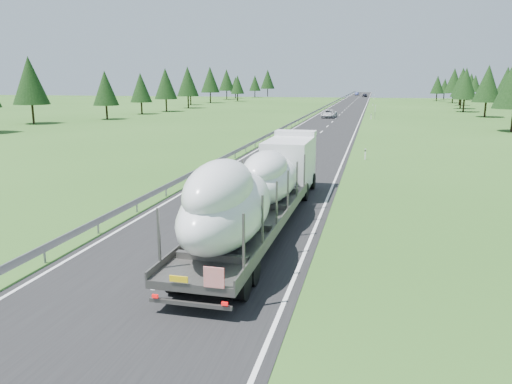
% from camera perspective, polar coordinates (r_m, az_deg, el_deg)
% --- Properties ---
extents(ground, '(400.00, 400.00, 0.00)m').
position_cam_1_polar(ground, '(19.16, -9.85, -9.28)').
color(ground, '#2A521B').
rests_on(ground, ground).
extents(road_surface, '(10.00, 400.00, 0.02)m').
position_cam_1_polar(road_surface, '(116.72, 9.87, 8.99)').
color(road_surface, black).
rests_on(road_surface, ground).
extents(guardrail, '(0.10, 400.00, 0.76)m').
position_cam_1_polar(guardrail, '(117.07, 7.26, 9.37)').
color(guardrail, slate).
rests_on(guardrail, ground).
extents(marker_posts, '(0.13, 350.08, 1.00)m').
position_cam_1_polar(marker_posts, '(171.41, 13.27, 10.13)').
color(marker_posts, silver).
rests_on(marker_posts, ground).
extents(highway_sign, '(0.08, 0.90, 2.60)m').
position_cam_1_polar(highway_sign, '(96.43, 13.47, 9.17)').
color(highway_sign, slate).
rests_on(highway_sign, ground).
extents(tree_line_left, '(14.65, 239.06, 12.65)m').
position_cam_1_polar(tree_line_left, '(108.43, -15.56, 12.16)').
color(tree_line_left, black).
rests_on(tree_line_left, ground).
extents(boat_truck, '(3.03, 20.57, 4.41)m').
position_cam_1_polar(boat_truck, '(23.56, 0.53, 0.89)').
color(boat_truck, silver).
rests_on(boat_truck, ground).
extents(distant_van, '(2.89, 5.66, 1.53)m').
position_cam_1_polar(distant_van, '(98.45, 8.34, 8.83)').
color(distant_van, silver).
rests_on(distant_van, ground).
extents(distant_car_dark, '(2.19, 4.63, 1.53)m').
position_cam_1_polar(distant_car_dark, '(225.96, 12.34, 10.76)').
color(distant_car_dark, black).
rests_on(distant_car_dark, ground).
extents(distant_car_blue, '(1.74, 4.59, 1.50)m').
position_cam_1_polar(distant_car_blue, '(248.81, 11.45, 10.94)').
color(distant_car_blue, '#1C244E').
rests_on(distant_car_blue, ground).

